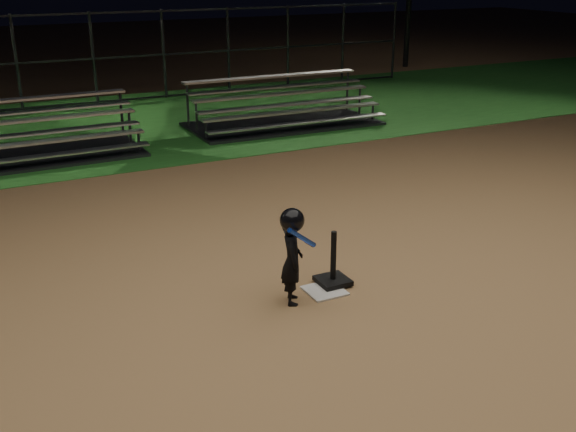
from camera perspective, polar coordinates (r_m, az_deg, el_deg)
The scene contains 8 objects.
ground at distance 8.36m, azimuth 3.09°, elevation -6.34°, with size 80.00×80.00×0.00m, color #9A7146.
grass_strip at distance 17.29m, azimuth -13.59°, elevation 7.43°, with size 60.00×8.00×0.01m, color #205E1E.
home_plate at distance 8.36m, azimuth 3.09°, elevation -6.27°, with size 0.45×0.45×0.02m, color beige.
batting_tee at distance 8.48m, azimuth 3.79°, elevation -4.87°, with size 0.38×0.38×0.69m.
child_batter at distance 7.85m, azimuth 0.35°, elevation -3.15°, with size 0.50×0.52×1.18m.
bleacher_left at distance 14.83m, azimuth -21.16°, elevation 5.36°, with size 4.61×2.33×1.12m.
bleacher_right at distance 16.73m, azimuth -0.40°, elevation 8.36°, with size 4.59×2.28×1.12m.
backstop_fence at distance 19.97m, azimuth -15.99°, elevation 12.57°, with size 20.08×0.08×2.50m.
Camera 1 is at (-3.73, -6.45, 3.79)m, focal length 42.43 mm.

